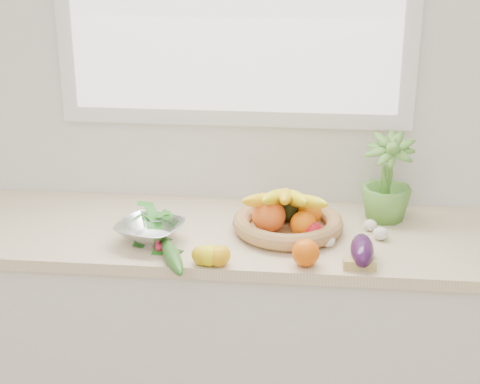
# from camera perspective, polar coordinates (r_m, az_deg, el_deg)

# --- Properties ---
(back_wall) EXTENTS (4.50, 0.02, 2.70)m
(back_wall) POSITION_cam_1_polar(r_m,az_deg,el_deg) (2.73, -0.36, 8.35)
(back_wall) COLOR white
(back_wall) RESTS_ON ground
(counter_cabinet) EXTENTS (2.20, 0.58, 0.86)m
(counter_cabinet) POSITION_cam_1_polar(r_m,az_deg,el_deg) (2.81, -0.99, -11.69)
(counter_cabinet) COLOR silver
(counter_cabinet) RESTS_ON ground
(countertop) EXTENTS (2.24, 0.62, 0.04)m
(countertop) POSITION_cam_1_polar(r_m,az_deg,el_deg) (2.59, -1.05, -3.31)
(countertop) COLOR beige
(countertop) RESTS_ON counter_cabinet
(orange_loose) EXTENTS (0.11, 0.11, 0.09)m
(orange_loose) POSITION_cam_1_polar(r_m,az_deg,el_deg) (2.32, 5.12, -4.72)
(orange_loose) COLOR #E95B07
(orange_loose) RESTS_ON countertop
(lemon_a) EXTENTS (0.07, 0.08, 0.07)m
(lemon_a) POSITION_cam_1_polar(r_m,az_deg,el_deg) (2.32, -2.38, -4.93)
(lemon_a) COLOR yellow
(lemon_a) RESTS_ON countertop
(lemon_b) EXTENTS (0.09, 0.10, 0.07)m
(lemon_b) POSITION_cam_1_polar(r_m,az_deg,el_deg) (2.32, -1.59, -4.97)
(lemon_b) COLOR #ECA50C
(lemon_b) RESTS_ON countertop
(lemon_c) EXTENTS (0.10, 0.10, 0.06)m
(lemon_c) POSITION_cam_1_polar(r_m,az_deg,el_deg) (2.33, -2.97, -4.95)
(lemon_c) COLOR gold
(lemon_c) RESTS_ON countertop
(apple) EXTENTS (0.08, 0.08, 0.07)m
(apple) POSITION_cam_1_polar(r_m,az_deg,el_deg) (2.49, 5.75, -3.15)
(apple) COLOR red
(apple) RESTS_ON countertop
(ginger) EXTENTS (0.10, 0.04, 0.03)m
(ginger) POSITION_cam_1_polar(r_m,az_deg,el_deg) (2.34, 9.27, -5.53)
(ginger) COLOR tan
(ginger) RESTS_ON countertop
(garlic_a) EXTENTS (0.07, 0.07, 0.04)m
(garlic_a) POSITION_cam_1_polar(r_m,az_deg,el_deg) (2.54, 10.84, -3.19)
(garlic_a) COLOR white
(garlic_a) RESTS_ON countertop
(garlic_b) EXTENTS (0.05, 0.05, 0.04)m
(garlic_b) POSITION_cam_1_polar(r_m,az_deg,el_deg) (2.61, 10.06, -2.55)
(garlic_b) COLOR white
(garlic_b) RESTS_ON countertop
(garlic_c) EXTENTS (0.06, 0.06, 0.04)m
(garlic_c) POSITION_cam_1_polar(r_m,az_deg,el_deg) (2.46, 6.85, -3.82)
(garlic_c) COLOR white
(garlic_c) RESTS_ON countertop
(eggplant) EXTENTS (0.08, 0.20, 0.08)m
(eggplant) POSITION_cam_1_polar(r_m,az_deg,el_deg) (2.37, 9.45, -4.47)
(eggplant) COLOR #300F37
(eggplant) RESTS_ON countertop
(cucumber) EXTENTS (0.14, 0.27, 0.05)m
(cucumber) POSITION_cam_1_polar(r_m,az_deg,el_deg) (2.35, -5.29, -4.96)
(cucumber) COLOR #295819
(cucumber) RESTS_ON countertop
(radish) EXTENTS (0.04, 0.04, 0.03)m
(radish) POSITION_cam_1_polar(r_m,az_deg,el_deg) (2.43, -6.28, -4.28)
(radish) COLOR #D81B43
(radish) RESTS_ON countertop
(potted_herb) EXTENTS (0.21, 0.21, 0.33)m
(potted_herb) POSITION_cam_1_polar(r_m,az_deg,el_deg) (2.67, 11.32, 1.02)
(potted_herb) COLOR #589536
(potted_herb) RESTS_ON countertop
(fruit_basket) EXTENTS (0.39, 0.39, 0.19)m
(fruit_basket) POSITION_cam_1_polar(r_m,az_deg,el_deg) (2.55, 3.66, -1.96)
(fruit_basket) COLOR tan
(fruit_basket) RESTS_ON countertop
(colander_with_spinach) EXTENTS (0.27, 0.27, 0.12)m
(colander_with_spinach) POSITION_cam_1_polar(r_m,az_deg,el_deg) (2.49, -7.01, -2.62)
(colander_with_spinach) COLOR silver
(colander_with_spinach) RESTS_ON countertop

